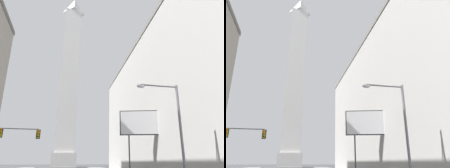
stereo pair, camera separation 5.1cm
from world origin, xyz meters
The scene contains 5 objects.
building_right centered at (24.40, 30.58, 11.56)m, with size 25.27×53.78×23.10m.
obelisk centered at (0.00, 85.66, 36.94)m, with size 9.03×9.03×76.45m.
traffic_light_mid_left centered at (-7.11, 30.76, 4.90)m, with size 5.84×0.50×6.39m.
street_lamp centered at (8.11, 12.34, 4.74)m, with size 3.39×0.36×7.57m.
billboard_sign centered at (10.64, 24.28, 6.51)m, with size 6.98×2.21×8.29m.
Camera 2 is at (0.41, -2.72, 1.79)m, focal length 35.00 mm.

